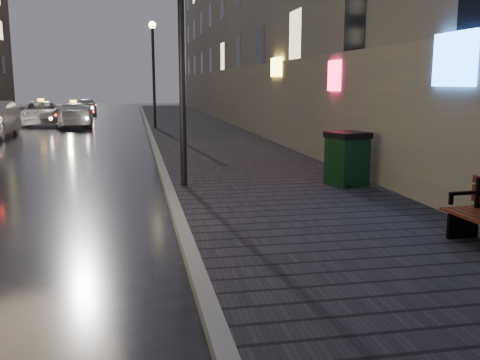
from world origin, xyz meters
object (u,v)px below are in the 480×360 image
(lamp_near, at_px, (181,31))
(trash_bin, at_px, (347,158))
(taxi_mid, at_px, (74,115))
(lamp_far, at_px, (153,61))
(car_far, at_px, (86,106))
(taxi_far, at_px, (42,113))

(lamp_near, xyz_separation_m, trash_bin, (3.59, -0.65, -2.73))
(taxi_mid, bearing_deg, lamp_near, 94.71)
(lamp_far, bearing_deg, taxi_mid, 142.02)
(car_far, bearing_deg, lamp_near, 94.23)
(taxi_far, bearing_deg, lamp_far, -47.42)
(lamp_far, xyz_separation_m, taxi_far, (-6.35, 5.34, -2.80))
(taxi_mid, xyz_separation_m, car_far, (-0.32, 11.91, -0.02))
(trash_bin, xyz_separation_m, taxi_far, (-9.94, 21.99, -0.07))
(lamp_near, height_order, car_far, lamp_near)
(trash_bin, height_order, taxi_mid, trash_bin)
(taxi_mid, xyz_separation_m, taxi_far, (-2.02, 1.96, 0.02))
(taxi_mid, bearing_deg, car_far, -96.36)
(trash_bin, height_order, car_far, trash_bin)
(lamp_near, distance_m, car_far, 31.76)
(taxi_mid, bearing_deg, taxi_far, -51.98)
(taxi_far, bearing_deg, car_far, 72.92)
(lamp_near, distance_m, taxi_far, 22.44)
(taxi_mid, bearing_deg, lamp_far, 134.14)
(trash_bin, xyz_separation_m, taxi_mid, (-7.92, 20.03, -0.08))
(car_far, bearing_deg, taxi_mid, 87.31)
(lamp_near, bearing_deg, car_far, 98.45)
(car_far, bearing_deg, lamp_far, 102.68)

